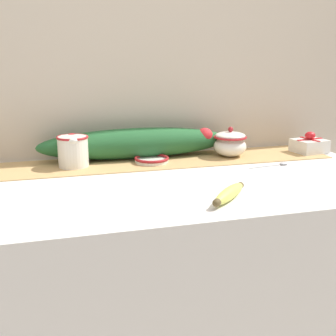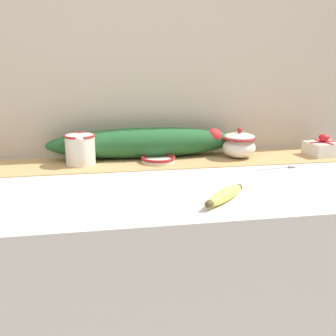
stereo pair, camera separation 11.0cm
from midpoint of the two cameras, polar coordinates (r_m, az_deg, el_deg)
countertop at (r=1.52m, az=0.71°, el=-18.82°), size 1.58×0.74×0.93m
back_wall at (r=1.65m, az=-1.82°, el=11.06°), size 2.38×0.04×2.40m
table_runner at (r=1.54m, az=-0.90°, el=0.82°), size 1.45×0.25×0.00m
cream_pitcher at (r=1.51m, az=-9.77°, el=2.61°), size 0.11×0.13×0.11m
sugar_bowl at (r=1.62m, az=11.53°, el=3.12°), size 0.13×0.13×0.11m
small_dish at (r=1.53m, az=0.71°, el=1.17°), size 0.13×0.13×0.02m
banana at (r=1.14m, az=10.44°, el=-3.70°), size 0.16×0.16×0.03m
spoon at (r=1.54m, az=18.04°, el=0.17°), size 0.16×0.03×0.01m
gift_box at (r=1.76m, az=21.96°, el=2.53°), size 0.14×0.12×0.08m
poinsettia_garland at (r=1.59m, az=-1.33°, el=3.49°), size 0.73×0.13×0.11m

